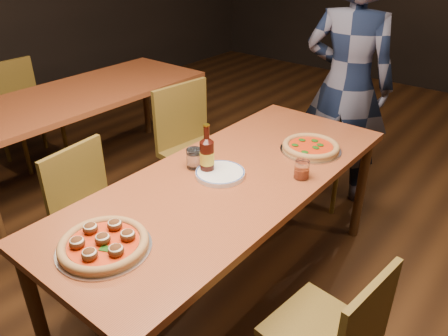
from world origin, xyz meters
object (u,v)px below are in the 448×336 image
Objects in this scene: chair_main_nw at (105,221)px; water_glass at (194,158)px; chair_main_e at (320,330)px; diner at (347,86)px; table_left at (81,101)px; chair_nbr_left at (29,113)px; pizza_meatball at (103,243)px; pizza_margherita at (311,147)px; chair_main_sw at (202,153)px; plate_stack at (220,174)px; table_main at (230,189)px; chair_end at (329,147)px; beer_bottle at (207,157)px; amber_glass at (302,170)px.

chair_main_nw is 0.62m from water_glass.
diner is at bearing -150.30° from chair_main_e.
chair_nbr_left is (-0.65, -0.11, -0.22)m from table_left.
water_glass is 1.43m from diner.
chair_nbr_left is 2.52m from pizza_meatball.
table_left is 2.00m from diner.
water_glass is (-0.37, -0.55, 0.03)m from pizza_margherita.
chair_main_sw is (-0.07, 0.88, 0.05)m from chair_main_nw.
chair_main_nw is 0.71m from plate_stack.
plate_stack is (2.30, -0.21, 0.31)m from chair_nbr_left.
chair_main_e is at bearing -92.48° from chair_main_nw.
plate_stack is at bearing -95.43° from chair_nbr_left.
chair_nbr_left reaches higher than table_left.
diner reaches higher than plate_stack.
chair_nbr_left is (-3.04, 0.48, 0.05)m from chair_main_e.
table_main is 0.10m from plate_stack.
table_main is at bearing -94.72° from chair_nbr_left.
chair_main_e is (0.69, -0.29, -0.27)m from table_main.
chair_end is 2.53m from chair_nbr_left.
chair_nbr_left is 2.69× the size of pizza_margherita.
chair_nbr_left is at bearing 174.05° from beer_bottle.
chair_end is 3.28× the size of beer_bottle.
water_glass is at bearing -12.77° from table_left.
diner reaches higher than chair_nbr_left.
table_left is 21.49× the size of amber_glass.
water_glass is at bearing -152.74° from amber_glass.
chair_main_e is 0.95m from beer_bottle.
chair_main_e is (1.33, -0.79, -0.08)m from chair_main_sw.
chair_main_nw reaches higher than chair_main_e.
chair_main_e is at bearing -113.76° from chair_main_sw.
water_glass is at bearing -134.31° from chair_main_sw.
diner is (2.32, 1.19, 0.41)m from chair_nbr_left.
chair_nbr_left reaches higher than chair_main_nw.
beer_bottle is 0.47m from amber_glass.
beer_bottle reaches higher than chair_main_sw.
chair_main_nw is at bearing -168.78° from chair_main_sw.
table_main is 2.35× the size of chair_end.
amber_glass reaches higher than chair_main_e.
chair_main_sw reaches higher than pizza_meatball.
chair_main_nw is 1.87m from chair_nbr_left.
beer_bottle reaches higher than plate_stack.
diner is (0.54, 1.75, 0.43)m from chair_main_nw.
chair_main_nw is 0.95× the size of chair_nbr_left.
chair_main_e reaches higher than table_main.
chair_main_sw is at bearing -2.35° from chair_main_nw.
chair_main_sw reaches higher than pizza_margherita.
water_glass reaches higher than plate_stack.
chair_main_nw is 0.90× the size of chair_main_sw.
beer_bottle is at bearing -147.18° from amber_glass.
diner is (0.00, 2.12, 0.09)m from pizza_meatball.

